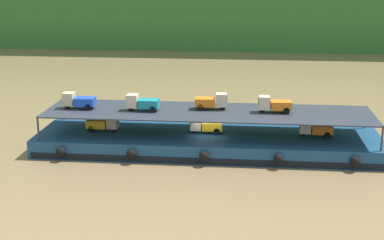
{
  "coord_description": "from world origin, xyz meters",
  "views": [
    {
      "loc": [
        3.21,
        -44.85,
        15.2
      ],
      "look_at": [
        -1.35,
        0.0,
        2.7
      ],
      "focal_mm": 51.58,
      "sensor_mm": 36.0,
      "label": 1
    }
  ],
  "objects_px": {
    "mini_truck_lower_aft": "(206,125)",
    "mini_truck_upper_bow": "(274,104)",
    "mini_truck_lower_stern": "(103,123)",
    "mini_truck_lower_mid": "(315,128)",
    "mini_truck_upper_stern": "(78,101)",
    "mini_truck_upper_fore": "(212,101)",
    "mini_truck_upper_mid": "(142,103)",
    "cargo_barge": "(208,142)"
  },
  "relations": [
    {
      "from": "cargo_barge",
      "to": "mini_truck_upper_mid",
      "type": "xyz_separation_m",
      "value": [
        -5.55,
        -0.29,
        3.44
      ]
    },
    {
      "from": "mini_truck_upper_stern",
      "to": "mini_truck_upper_bow",
      "type": "xyz_separation_m",
      "value": [
        16.64,
        0.38,
        0.0
      ]
    },
    {
      "from": "mini_truck_upper_fore",
      "to": "mini_truck_lower_mid",
      "type": "bearing_deg",
      "value": -2.94
    },
    {
      "from": "mini_truck_lower_stern",
      "to": "mini_truck_lower_mid",
      "type": "distance_m",
      "value": 18.11
    },
    {
      "from": "mini_truck_lower_stern",
      "to": "mini_truck_lower_mid",
      "type": "relative_size",
      "value": 1.0
    },
    {
      "from": "mini_truck_upper_stern",
      "to": "mini_truck_upper_bow",
      "type": "bearing_deg",
      "value": 1.3
    },
    {
      "from": "mini_truck_lower_stern",
      "to": "mini_truck_lower_aft",
      "type": "distance_m",
      "value": 8.88
    },
    {
      "from": "mini_truck_lower_stern",
      "to": "mini_truck_lower_aft",
      "type": "height_order",
      "value": "same"
    },
    {
      "from": "mini_truck_upper_mid",
      "to": "mini_truck_upper_bow",
      "type": "height_order",
      "value": "same"
    },
    {
      "from": "mini_truck_upper_stern",
      "to": "mini_truck_upper_mid",
      "type": "distance_m",
      "value": 5.57
    },
    {
      "from": "mini_truck_lower_aft",
      "to": "mini_truck_upper_bow",
      "type": "xyz_separation_m",
      "value": [
        5.74,
        -0.13,
        2.0
      ]
    },
    {
      "from": "mini_truck_upper_mid",
      "to": "mini_truck_lower_mid",
      "type": "bearing_deg",
      "value": 2.43
    },
    {
      "from": "mini_truck_upper_stern",
      "to": "mini_truck_upper_bow",
      "type": "distance_m",
      "value": 16.65
    },
    {
      "from": "mini_truck_lower_stern",
      "to": "mini_truck_upper_stern",
      "type": "relative_size",
      "value": 1.0
    },
    {
      "from": "mini_truck_upper_fore",
      "to": "mini_truck_lower_aft",
      "type": "bearing_deg",
      "value": -138.16
    },
    {
      "from": "cargo_barge",
      "to": "mini_truck_upper_stern",
      "type": "xyz_separation_m",
      "value": [
        -11.11,
        -0.14,
        3.44
      ]
    },
    {
      "from": "mini_truck_upper_stern",
      "to": "mini_truck_lower_aft",
      "type": "bearing_deg",
      "value": 2.67
    },
    {
      "from": "mini_truck_lower_stern",
      "to": "mini_truck_upper_stern",
      "type": "xyz_separation_m",
      "value": [
        -2.02,
        -0.25,
        2.0
      ]
    },
    {
      "from": "mini_truck_upper_stern",
      "to": "mini_truck_upper_fore",
      "type": "relative_size",
      "value": 0.98
    },
    {
      "from": "mini_truck_lower_stern",
      "to": "mini_truck_upper_bow",
      "type": "height_order",
      "value": "mini_truck_upper_bow"
    },
    {
      "from": "cargo_barge",
      "to": "mini_truck_lower_mid",
      "type": "xyz_separation_m",
      "value": [
        9.02,
        0.33,
        1.44
      ]
    },
    {
      "from": "mini_truck_upper_stern",
      "to": "mini_truck_upper_fore",
      "type": "distance_m",
      "value": 11.4
    },
    {
      "from": "mini_truck_lower_aft",
      "to": "mini_truck_upper_bow",
      "type": "height_order",
      "value": "mini_truck_upper_bow"
    },
    {
      "from": "mini_truck_lower_aft",
      "to": "mini_truck_upper_bow",
      "type": "distance_m",
      "value": 6.08
    },
    {
      "from": "mini_truck_upper_stern",
      "to": "cargo_barge",
      "type": "bearing_deg",
      "value": 0.72
    },
    {
      "from": "cargo_barge",
      "to": "mini_truck_lower_stern",
      "type": "xyz_separation_m",
      "value": [
        -9.09,
        0.11,
        1.44
      ]
    },
    {
      "from": "mini_truck_lower_mid",
      "to": "mini_truck_upper_bow",
      "type": "height_order",
      "value": "mini_truck_upper_bow"
    },
    {
      "from": "mini_truck_lower_mid",
      "to": "mini_truck_upper_fore",
      "type": "bearing_deg",
      "value": 177.06
    },
    {
      "from": "mini_truck_upper_bow",
      "to": "mini_truck_upper_mid",
      "type": "bearing_deg",
      "value": -177.3
    },
    {
      "from": "mini_truck_lower_aft",
      "to": "mini_truck_upper_bow",
      "type": "relative_size",
      "value": 1.0
    },
    {
      "from": "mini_truck_lower_aft",
      "to": "mini_truck_upper_fore",
      "type": "bearing_deg",
      "value": 41.84
    },
    {
      "from": "mini_truck_upper_fore",
      "to": "cargo_barge",
      "type": "bearing_deg",
      "value": -107.65
    },
    {
      "from": "mini_truck_lower_mid",
      "to": "mini_truck_upper_bow",
      "type": "bearing_deg",
      "value": -178.43
    },
    {
      "from": "mini_truck_lower_stern",
      "to": "mini_truck_upper_fore",
      "type": "relative_size",
      "value": 0.99
    },
    {
      "from": "mini_truck_upper_fore",
      "to": "mini_truck_upper_mid",
      "type": "bearing_deg",
      "value": -169.56
    },
    {
      "from": "mini_truck_lower_stern",
      "to": "mini_truck_upper_fore",
      "type": "bearing_deg",
      "value": 4.12
    },
    {
      "from": "mini_truck_lower_mid",
      "to": "mini_truck_upper_mid",
      "type": "relative_size",
      "value": 1.0
    },
    {
      "from": "mini_truck_lower_mid",
      "to": "mini_truck_upper_bow",
      "type": "xyz_separation_m",
      "value": [
        -3.49,
        -0.1,
        2.0
      ]
    },
    {
      "from": "mini_truck_upper_fore",
      "to": "mini_truck_upper_bow",
      "type": "bearing_deg",
      "value": -5.91
    },
    {
      "from": "mini_truck_lower_stern",
      "to": "mini_truck_upper_stern",
      "type": "bearing_deg",
      "value": -172.96
    },
    {
      "from": "mini_truck_lower_aft",
      "to": "mini_truck_upper_stern",
      "type": "bearing_deg",
      "value": -177.33
    },
    {
      "from": "cargo_barge",
      "to": "mini_truck_upper_stern",
      "type": "bearing_deg",
      "value": -179.28
    }
  ]
}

